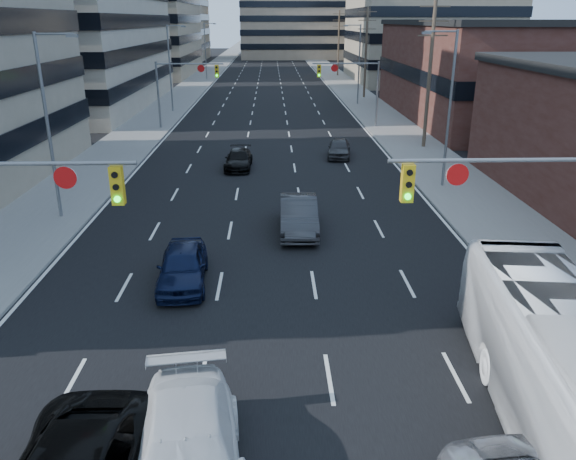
# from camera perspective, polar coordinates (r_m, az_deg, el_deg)

# --- Properties ---
(road_surface) EXTENTS (18.00, 300.00, 0.02)m
(road_surface) POSITION_cam_1_polar(r_m,az_deg,el_deg) (137.62, -1.88, 16.65)
(road_surface) COLOR black
(road_surface) RESTS_ON ground
(sidewalk_left) EXTENTS (5.00, 300.00, 0.15)m
(sidewalk_left) POSITION_cam_1_polar(r_m,az_deg,el_deg) (138.12, -6.87, 16.56)
(sidewalk_left) COLOR slate
(sidewalk_left) RESTS_ON ground
(sidewalk_right) EXTENTS (5.00, 300.00, 0.15)m
(sidewalk_right) POSITION_cam_1_polar(r_m,az_deg,el_deg) (138.08, 3.10, 16.67)
(sidewalk_right) COLOR slate
(sidewalk_right) RESTS_ON ground
(office_left_far) EXTENTS (20.00, 30.00, 16.00)m
(office_left_far) POSITION_cam_1_polar(r_m,az_deg,el_deg) (110.01, -15.30, 19.15)
(office_left_far) COLOR gray
(office_left_far) RESTS_ON ground
(storefront_right_mid) EXTENTS (20.00, 30.00, 9.00)m
(storefront_right_mid) POSITION_cam_1_polar(r_m,az_deg,el_deg) (62.23, 21.47, 14.63)
(storefront_right_mid) COLOR #472119
(storefront_right_mid) RESTS_ON ground
(office_right_far) EXTENTS (22.00, 28.00, 14.00)m
(office_right_far) POSITION_cam_1_polar(r_m,az_deg,el_deg) (98.49, 13.58, 18.62)
(office_right_far) COLOR gray
(office_right_far) RESTS_ON ground
(bg_block_left) EXTENTS (24.00, 24.00, 20.00)m
(bg_block_left) POSITION_cam_1_polar(r_m,az_deg,el_deg) (149.98, -13.41, 20.29)
(bg_block_left) COLOR #ADA089
(bg_block_left) RESTS_ON ground
(bg_block_right) EXTENTS (22.00, 22.00, 12.00)m
(bg_block_right) POSITION_cam_1_polar(r_m,az_deg,el_deg) (140.96, 11.96, 18.78)
(bg_block_right) COLOR gray
(bg_block_right) RESTS_ON ground
(signal_near_left) EXTENTS (6.59, 0.33, 6.00)m
(signal_near_left) POSITION_cam_1_polar(r_m,az_deg,el_deg) (17.88, -27.10, 1.41)
(signal_near_left) COLOR slate
(signal_near_left) RESTS_ON ground
(signal_near_right) EXTENTS (6.59, 0.33, 6.00)m
(signal_near_right) POSITION_cam_1_polar(r_m,az_deg,el_deg) (17.69, 22.47, 1.93)
(signal_near_right) COLOR slate
(signal_near_right) RESTS_ON ground
(signal_far_left) EXTENTS (6.09, 0.33, 6.00)m
(signal_far_left) POSITION_cam_1_polar(r_m,az_deg,el_deg) (53.14, -10.62, 14.65)
(signal_far_left) COLOR slate
(signal_far_left) RESTS_ON ground
(signal_far_right) EXTENTS (6.09, 0.33, 6.00)m
(signal_far_right) POSITION_cam_1_polar(r_m,az_deg,el_deg) (53.07, 6.58, 14.85)
(signal_far_right) COLOR slate
(signal_far_right) RESTS_ON ground
(utility_pole_block) EXTENTS (2.20, 0.28, 11.00)m
(utility_pole_block) POSITION_cam_1_polar(r_m,az_deg,el_deg) (45.07, 14.20, 15.26)
(utility_pole_block) COLOR #4C3D2D
(utility_pole_block) RESTS_ON ground
(utility_pole_midblock) EXTENTS (2.20, 0.28, 11.00)m
(utility_pole_midblock) POSITION_cam_1_polar(r_m,az_deg,el_deg) (74.36, 7.92, 17.55)
(utility_pole_midblock) COLOR #4C3D2D
(utility_pole_midblock) RESTS_ON ground
(utility_pole_distant) EXTENTS (2.20, 0.28, 11.00)m
(utility_pole_distant) POSITION_cam_1_polar(r_m,az_deg,el_deg) (104.05, 5.16, 18.48)
(utility_pole_distant) COLOR #4C3D2D
(utility_pole_distant) RESTS_ON ground
(streetlight_left_near) EXTENTS (2.03, 0.22, 9.00)m
(streetlight_left_near) POSITION_cam_1_polar(r_m,az_deg,el_deg) (29.61, -23.01, 10.34)
(streetlight_left_near) COLOR slate
(streetlight_left_near) RESTS_ON ground
(streetlight_left_mid) EXTENTS (2.03, 0.22, 9.00)m
(streetlight_left_mid) POSITION_cam_1_polar(r_m,az_deg,el_deg) (63.34, -11.79, 16.17)
(streetlight_left_mid) COLOR slate
(streetlight_left_mid) RESTS_ON ground
(streetlight_left_far) EXTENTS (2.03, 0.22, 9.00)m
(streetlight_left_far) POSITION_cam_1_polar(r_m,az_deg,el_deg) (97.97, -8.31, 17.81)
(streetlight_left_far) COLOR slate
(streetlight_left_far) RESTS_ON ground
(streetlight_right_near) EXTENTS (2.03, 0.22, 9.00)m
(streetlight_right_near) POSITION_cam_1_polar(r_m,az_deg,el_deg) (34.13, 15.90, 12.34)
(streetlight_right_near) COLOR slate
(streetlight_right_near) RESTS_ON ground
(streetlight_right_far) EXTENTS (2.03, 0.22, 9.00)m
(streetlight_right_far) POSITION_cam_1_polar(r_m,az_deg,el_deg) (68.19, 7.11, 16.72)
(streetlight_right_far) COLOR slate
(streetlight_right_far) RESTS_ON ground
(white_van) EXTENTS (3.11, 6.08, 1.69)m
(white_van) POSITION_cam_1_polar(r_m,az_deg,el_deg) (12.93, -10.17, -21.91)
(white_van) COLOR silver
(white_van) RESTS_ON ground
(transit_bus) EXTENTS (4.08, 12.07, 3.30)m
(transit_bus) POSITION_cam_1_polar(r_m,az_deg,el_deg) (14.90, 27.16, -13.86)
(transit_bus) COLOR white
(transit_bus) RESTS_ON ground
(sedan_blue) EXTENTS (2.06, 4.53, 1.51)m
(sedan_blue) POSITION_cam_1_polar(r_m,az_deg,el_deg) (21.71, -10.66, -3.58)
(sedan_blue) COLOR black
(sedan_blue) RESTS_ON ground
(sedan_grey_center) EXTENTS (1.81, 5.00, 1.64)m
(sedan_grey_center) POSITION_cam_1_polar(r_m,az_deg,el_deg) (26.62, 1.09, 1.54)
(sedan_grey_center) COLOR #2E2E31
(sedan_grey_center) RESTS_ON ground
(sedan_black_far) EXTENTS (1.86, 4.32, 1.24)m
(sedan_black_far) POSITION_cam_1_polar(r_m,az_deg,el_deg) (38.44, -5.04, 7.15)
(sedan_black_far) COLOR black
(sedan_black_far) RESTS_ON ground
(sedan_grey_right) EXTENTS (2.13, 4.17, 1.36)m
(sedan_grey_right) POSITION_cam_1_polar(r_m,az_deg,el_deg) (41.72, 5.22, 8.30)
(sedan_grey_right) COLOR #333335
(sedan_grey_right) RESTS_ON ground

